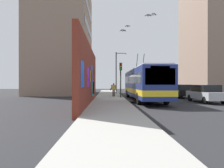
{
  "coord_description": "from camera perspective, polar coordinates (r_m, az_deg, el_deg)",
  "views": [
    {
      "loc": [
        -19.7,
        1.86,
        1.71
      ],
      "look_at": [
        0.25,
        1.35,
        1.65
      ],
      "focal_mm": 30.0,
      "sensor_mm": 36.0,
      "label": 1
    }
  ],
  "objects": [
    {
      "name": "street_lamp",
      "position": [
        29.39,
        1.67,
        4.36
      ],
      "size": [
        0.44,
        1.75,
        6.45
      ],
      "color": "#4C4C51",
      "rests_on": "sidewalk_slab"
    },
    {
      "name": "graffiti_wall",
      "position": [
        15.19,
        -7.1,
        2.59
      ],
      "size": [
        12.82,
        0.32,
        4.72
      ],
      "color": "maroon",
      "rests_on": "ground_plane"
    },
    {
      "name": "building_far_right",
      "position": [
        40.56,
        27.03,
        12.92
      ],
      "size": [
        11.94,
        6.37,
        21.36
      ],
      "color": "gray",
      "rests_on": "ground_plane"
    },
    {
      "name": "pedestrian_midblock",
      "position": [
        22.53,
        0.49,
        -1.42
      ],
      "size": [
        0.22,
        0.73,
        1.61
      ],
      "color": "#3F3326",
      "rests_on": "sidewalk_slab"
    },
    {
      "name": "parked_car_silver",
      "position": [
        18.87,
        26.56,
        -2.52
      ],
      "size": [
        4.25,
        1.78,
        1.58
      ],
      "color": "#B7B7BC",
      "rests_on": "ground_plane"
    },
    {
      "name": "traffic_light",
      "position": [
        20.93,
        2.67,
        3.09
      ],
      "size": [
        0.49,
        0.28,
        3.89
      ],
      "color": "#2D382D",
      "rests_on": "sidewalk_slab"
    },
    {
      "name": "city_bus",
      "position": [
        19.29,
        9.46,
        0.31
      ],
      "size": [
        12.32,
        2.52,
        4.94
      ],
      "color": "navy",
      "rests_on": "ground_plane"
    },
    {
      "name": "building_far_left",
      "position": [
        32.82,
        -14.73,
        12.9
      ],
      "size": [
        12.91,
        8.48,
        17.9
      ],
      "color": "gray",
      "rests_on": "ground_plane"
    },
    {
      "name": "parked_car_white",
      "position": [
        30.36,
        15.5,
        -1.5
      ],
      "size": [
        4.35,
        1.82,
        1.58
      ],
      "color": "white",
      "rests_on": "ground_plane"
    },
    {
      "name": "parked_car_black",
      "position": [
        24.28,
        19.94,
        -1.91
      ],
      "size": [
        4.61,
        1.92,
        1.58
      ],
      "color": "black",
      "rests_on": "ground_plane"
    },
    {
      "name": "sidewalk_slab",
      "position": [
        19.77,
        -0.72,
        -4.59
      ],
      "size": [
        48.0,
        3.2,
        0.15
      ],
      "primitive_type": "cube",
      "color": "#9E9B93",
      "rests_on": "ground_plane"
    },
    {
      "name": "flying_pigeons",
      "position": [
        18.53,
        6.64,
        17.68
      ],
      "size": [
        6.84,
        2.97,
        1.57
      ],
      "color": "slate"
    },
    {
      "name": "curbside_puddle",
      "position": [
        17.05,
        6.86,
        -5.59
      ],
      "size": [
        1.75,
        1.75,
        0.0
      ],
      "primitive_type": "cylinder",
      "color": "black",
      "rests_on": "ground_plane"
    },
    {
      "name": "ground_plane",
      "position": [
        19.86,
        3.92,
        -4.78
      ],
      "size": [
        80.0,
        80.0,
        0.0
      ],
      "primitive_type": "plane",
      "color": "#232326"
    }
  ]
}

